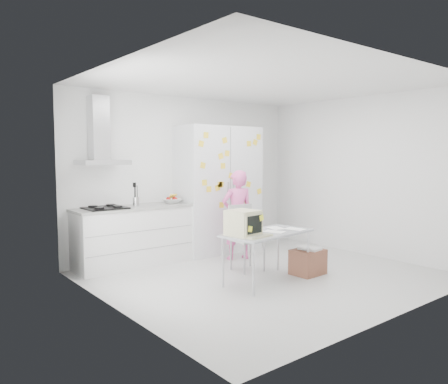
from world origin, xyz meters
TOP-DOWN VIEW (x-y plane):
  - floor at (0.00, 0.00)m, footprint 4.50×4.00m
  - walls at (0.00, 0.72)m, footprint 4.52×4.01m
  - ceiling at (0.00, 0.00)m, footprint 4.50×4.00m
  - counter_run at (-1.20, 1.70)m, footprint 1.84×0.63m
  - range_hood at (-1.65, 1.84)m, footprint 0.70×0.48m
  - tall_cabinet at (0.45, 1.67)m, footprint 1.50×0.68m
  - person at (0.31, 1.00)m, footprint 0.61×0.48m
  - desk at (-0.48, -0.23)m, footprint 1.33×0.78m
  - chair at (-0.02, 0.45)m, footprint 0.48×0.48m
  - cardboard_box at (0.52, -0.32)m, footprint 0.46×0.37m

SIDE VIEW (x-z plane):
  - floor at x=0.00m, z-range -0.02..0.00m
  - cardboard_box at x=0.52m, z-range -0.01..0.38m
  - counter_run at x=-1.20m, z-range -0.17..1.11m
  - chair at x=-0.02m, z-range 0.06..1.03m
  - person at x=0.31m, z-range 0.00..1.46m
  - desk at x=-0.48m, z-range 0.26..1.27m
  - tall_cabinet at x=0.45m, z-range 0.00..2.20m
  - walls at x=0.00m, z-range 0.00..2.70m
  - range_hood at x=-1.65m, z-range 1.45..2.46m
  - ceiling at x=0.00m, z-range 2.69..2.71m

